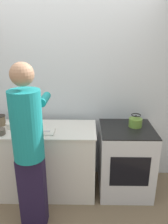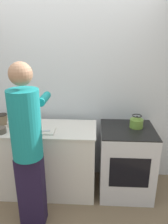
# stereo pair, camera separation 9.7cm
# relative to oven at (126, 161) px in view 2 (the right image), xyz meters

# --- Properties ---
(ground_plane) EXTENTS (12.00, 12.00, 0.00)m
(ground_plane) POSITION_rel_oven_xyz_m (-0.82, -0.32, -0.45)
(ground_plane) COLOR #7A664C
(wall_back) EXTENTS (8.00, 0.05, 2.60)m
(wall_back) POSITION_rel_oven_xyz_m (-0.82, 0.39, 0.85)
(wall_back) COLOR silver
(wall_back) RESTS_ON ground_plane
(counter) EXTENTS (1.60, 0.60, 0.91)m
(counter) POSITION_rel_oven_xyz_m (-1.19, -0.03, 0.00)
(counter) COLOR silver
(counter) RESTS_ON ground_plane
(oven) EXTENTS (0.67, 0.65, 0.90)m
(oven) POSITION_rel_oven_xyz_m (0.00, 0.00, 0.00)
(oven) COLOR silver
(oven) RESTS_ON ground_plane
(person) EXTENTS (0.34, 0.58, 1.79)m
(person) POSITION_rel_oven_xyz_m (-1.08, -0.58, 0.53)
(person) COLOR #211836
(person) RESTS_ON ground_plane
(cutting_board) EXTENTS (0.34, 0.21, 0.02)m
(cutting_board) POSITION_rel_oven_xyz_m (-1.06, -0.15, 0.47)
(cutting_board) COLOR silver
(cutting_board) RESTS_ON counter
(knife) EXTENTS (0.19, 0.05, 0.01)m
(knife) POSITION_rel_oven_xyz_m (-1.04, -0.17, 0.48)
(knife) COLOR silver
(knife) RESTS_ON cutting_board
(kettle) EXTENTS (0.17, 0.17, 0.16)m
(kettle) POSITION_rel_oven_xyz_m (0.11, 0.06, 0.52)
(kettle) COLOR olive
(kettle) RESTS_ON oven
(bowl_prep) EXTENTS (0.13, 0.13, 0.07)m
(bowl_prep) POSITION_rel_oven_xyz_m (-1.52, -0.21, 0.49)
(bowl_prep) COLOR brown
(bowl_prep) RESTS_ON counter
(bowl_mixing) EXTENTS (0.12, 0.12, 0.07)m
(bowl_mixing) POSITION_rel_oven_xyz_m (-1.45, -0.02, 0.49)
(bowl_mixing) COLOR silver
(bowl_mixing) RESTS_ON counter
(canister_jar) EXTENTS (0.13, 0.13, 0.13)m
(canister_jar) POSITION_rel_oven_xyz_m (-1.61, 0.06, 0.53)
(canister_jar) COLOR #756047
(canister_jar) RESTS_ON counter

